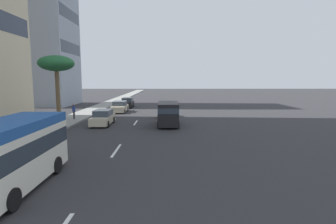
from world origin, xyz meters
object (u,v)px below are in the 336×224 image
(car_second, at_px, (120,107))
(pedestrian_mid_block, at_px, (21,128))
(car_third, at_px, (103,118))
(palm_tree, at_px, (56,65))
(car_fourth, at_px, (127,103))
(pedestrian_by_tree, at_px, (74,110))
(van_fifth, at_px, (168,112))
(minibus_lead, at_px, (10,152))
(car_sixth, at_px, (165,110))

(car_second, xyz_separation_m, pedestrian_mid_block, (-17.66, 4.43, 0.26))
(car_third, relative_size, palm_tree, 0.66)
(pedestrian_mid_block, bearing_deg, car_second, 56.60)
(car_third, bearing_deg, car_fourth, 179.71)
(car_fourth, bearing_deg, pedestrian_mid_block, -10.85)
(car_third, xyz_separation_m, pedestrian_by_tree, (2.95, 3.98, 0.41))
(car_fourth, height_order, van_fifth, van_fifth)
(car_second, bearing_deg, palm_tree, -19.30)
(car_second, distance_m, van_fifth, 13.06)
(pedestrian_by_tree, distance_m, palm_tree, 6.25)
(minibus_lead, bearing_deg, car_fourth, 179.74)
(car_fourth, height_order, palm_tree, palm_tree)
(car_third, bearing_deg, minibus_lead, -0.24)
(car_sixth, height_order, palm_tree, palm_tree)
(minibus_lead, height_order, car_sixth, minibus_lead)
(car_sixth, bearing_deg, minibus_lead, 163.55)
(pedestrian_by_tree, bearing_deg, car_third, 128.69)
(van_fifth, distance_m, palm_tree, 11.79)
(van_fifth, xyz_separation_m, palm_tree, (-0.34, 10.81, 4.69))
(minibus_lead, xyz_separation_m, car_third, (16.02, -0.07, -0.87))
(car_third, height_order, car_sixth, car_sixth)
(car_sixth, bearing_deg, car_third, 132.47)
(pedestrian_mid_block, bearing_deg, minibus_lead, -82.72)
(car_second, xyz_separation_m, car_sixth, (-4.70, -6.48, 0.05))
(car_second, xyz_separation_m, van_fifth, (-11.14, -6.79, 0.59))
(car_third, relative_size, car_sixth, 1.00)
(van_fifth, bearing_deg, minibus_lead, 156.32)
(minibus_lead, distance_m, palm_tree, 16.24)
(car_sixth, bearing_deg, car_fourth, 29.64)
(minibus_lead, relative_size, palm_tree, 0.97)
(car_third, bearing_deg, car_sixth, 132.47)
(car_third, xyz_separation_m, van_fifth, (-0.59, -6.70, 0.61))
(van_fifth, xyz_separation_m, pedestrian_by_tree, (3.55, 10.68, -0.20))
(pedestrian_by_tree, height_order, palm_tree, palm_tree)
(car_third, distance_m, pedestrian_mid_block, 8.44)
(car_third, xyz_separation_m, car_sixth, (5.85, -6.39, 0.06))
(car_fourth, bearing_deg, pedestrian_by_tree, -16.21)
(minibus_lead, distance_m, car_second, 26.58)
(minibus_lead, bearing_deg, car_third, 179.76)
(van_fifth, xyz_separation_m, pedestrian_mid_block, (-6.52, 11.22, -0.33))
(car_fourth, bearing_deg, van_fifth, 20.67)
(van_fifth, relative_size, palm_tree, 0.69)
(car_second, relative_size, car_sixth, 1.03)
(car_second, height_order, van_fifth, van_fifth)
(car_fourth, height_order, pedestrian_mid_block, pedestrian_mid_block)
(van_fifth, distance_m, car_sixth, 6.47)
(minibus_lead, height_order, car_second, minibus_lead)
(car_third, xyz_separation_m, pedestrian_mid_block, (-7.12, 4.53, 0.28))
(car_fourth, bearing_deg, car_sixth, 29.64)
(car_fourth, xyz_separation_m, car_sixth, (-11.08, -6.31, 0.02))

